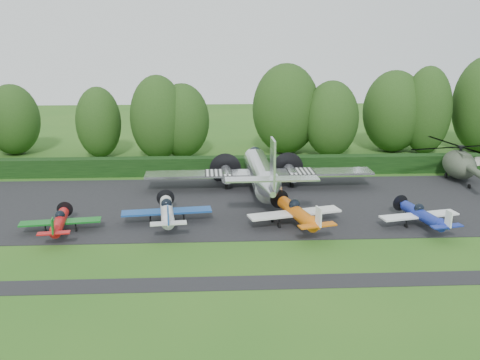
{
  "coord_description": "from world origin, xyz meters",
  "views": [
    {
      "loc": [
        -4.15,
        -37.28,
        15.76
      ],
      "look_at": [
        -1.82,
        9.66,
        2.5
      ],
      "focal_mm": 40.0,
      "sensor_mm": 36.0,
      "label": 1
    }
  ],
  "objects_px": {
    "light_plane_orange": "(297,213)",
    "light_plane_blue": "(423,215)",
    "helicopter": "(460,162)",
    "light_plane_white": "(167,211)",
    "light_plane_red": "(60,222)",
    "transport_plane": "(261,173)"
  },
  "relations": [
    {
      "from": "light_plane_orange",
      "to": "light_plane_white",
      "type": "bearing_deg",
      "value": -171.25
    },
    {
      "from": "transport_plane",
      "to": "light_plane_red",
      "type": "bearing_deg",
      "value": -147.54
    },
    {
      "from": "light_plane_red",
      "to": "light_plane_orange",
      "type": "distance_m",
      "value": 19.15
    },
    {
      "from": "light_plane_red",
      "to": "helicopter",
      "type": "distance_m",
      "value": 41.09
    },
    {
      "from": "light_plane_orange",
      "to": "helicopter",
      "type": "xyz_separation_m",
      "value": [
        19.57,
        13.27,
        0.79
      ]
    },
    {
      "from": "light_plane_red",
      "to": "light_plane_white",
      "type": "xyz_separation_m",
      "value": [
        8.39,
        1.6,
        0.19
      ]
    },
    {
      "from": "light_plane_red",
      "to": "light_plane_orange",
      "type": "xyz_separation_m",
      "value": [
        19.14,
        0.47,
        0.25
      ]
    },
    {
      "from": "helicopter",
      "to": "light_plane_red",
      "type": "bearing_deg",
      "value": -164.27
    },
    {
      "from": "light_plane_blue",
      "to": "light_plane_orange",
      "type": "bearing_deg",
      "value": -171.45
    },
    {
      "from": "light_plane_white",
      "to": "light_plane_blue",
      "type": "distance_m",
      "value": 21.08
    },
    {
      "from": "light_plane_orange",
      "to": "light_plane_blue",
      "type": "xyz_separation_m",
      "value": [
        10.25,
        -0.58,
        -0.18
      ]
    },
    {
      "from": "helicopter",
      "to": "transport_plane",
      "type": "bearing_deg",
      "value": -174.77
    },
    {
      "from": "light_plane_orange",
      "to": "light_plane_blue",
      "type": "bearing_deg",
      "value": 11.54
    },
    {
      "from": "light_plane_red",
      "to": "light_plane_white",
      "type": "distance_m",
      "value": 8.54
    },
    {
      "from": "light_plane_red",
      "to": "light_plane_blue",
      "type": "distance_m",
      "value": 29.4
    },
    {
      "from": "light_plane_white",
      "to": "light_plane_red",
      "type": "bearing_deg",
      "value": -162.6
    },
    {
      "from": "light_plane_white",
      "to": "light_plane_blue",
      "type": "bearing_deg",
      "value": 1.93
    },
    {
      "from": "light_plane_red",
      "to": "helicopter",
      "type": "bearing_deg",
      "value": 27.05
    },
    {
      "from": "transport_plane",
      "to": "light_plane_white",
      "type": "distance_m",
      "value": 12.27
    },
    {
      "from": "transport_plane",
      "to": "light_plane_white",
      "type": "height_order",
      "value": "transport_plane"
    },
    {
      "from": "transport_plane",
      "to": "light_plane_red",
      "type": "distance_m",
      "value": 19.91
    },
    {
      "from": "transport_plane",
      "to": "light_plane_red",
      "type": "xyz_separation_m",
      "value": [
        -17.01,
        -10.29,
        -1.06
      ]
    }
  ]
}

